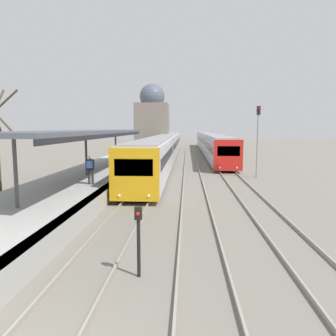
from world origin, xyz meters
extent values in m
cube|color=#4C515B|center=(-4.14, 17.76, 3.88)|extent=(4.00, 23.34, 0.20)
cube|color=black|center=(-2.18, 17.76, 3.66)|extent=(0.08, 23.34, 0.24)
cylinder|color=#47474C|center=(-4.14, 8.42, 2.33)|extent=(0.16, 0.16, 2.89)
cylinder|color=#47474C|center=(-4.14, 17.76, 2.33)|extent=(0.16, 0.16, 2.89)
cylinder|color=#47474C|center=(-4.14, 27.09, 2.33)|extent=(0.16, 0.16, 2.89)
cylinder|color=#2D2D33|center=(-2.88, 14.17, 1.31)|extent=(0.14, 0.14, 0.85)
cylinder|color=#2D2D33|center=(-2.68, 14.17, 1.31)|extent=(0.14, 0.14, 0.85)
cube|color=black|center=(-2.78, 14.17, 2.04)|extent=(0.40, 0.22, 0.60)
sphere|color=tan|center=(-2.78, 14.17, 2.44)|extent=(0.22, 0.22, 0.22)
cube|color=#334C8E|center=(-2.78, 13.97, 2.06)|extent=(0.30, 0.18, 0.40)
cube|color=gold|center=(0.00, 12.86, 1.68)|extent=(2.63, 0.70, 2.83)
cube|color=black|center=(0.00, 12.53, 2.08)|extent=(2.05, 0.04, 0.91)
sphere|color=#EFEACC|center=(-0.79, 12.52, 0.57)|extent=(0.16, 0.16, 0.16)
sphere|color=#EFEACC|center=(0.79, 12.52, 0.57)|extent=(0.16, 0.16, 0.16)
cube|color=silver|center=(0.00, 21.43, 1.68)|extent=(2.63, 16.45, 2.83)
cube|color=gray|center=(0.00, 21.43, 3.16)|extent=(2.31, 16.12, 0.12)
cube|color=black|center=(0.00, 21.43, 2.00)|extent=(2.65, 15.13, 0.74)
cylinder|color=black|center=(-1.12, 16.09, 0.35)|extent=(0.12, 0.70, 0.70)
cylinder|color=black|center=(1.12, 16.09, 0.35)|extent=(0.12, 0.70, 0.70)
cylinder|color=black|center=(-1.12, 26.78, 0.35)|extent=(0.12, 0.70, 0.70)
cylinder|color=black|center=(1.12, 26.78, 0.35)|extent=(0.12, 0.70, 0.70)
cube|color=silver|center=(0.00, 38.23, 1.68)|extent=(2.63, 16.45, 2.83)
cube|color=gray|center=(0.00, 38.23, 3.16)|extent=(2.31, 16.12, 0.12)
cube|color=black|center=(0.00, 38.23, 2.00)|extent=(2.65, 15.13, 0.74)
cylinder|color=black|center=(-1.12, 32.88, 0.35)|extent=(0.12, 0.70, 0.70)
cylinder|color=black|center=(1.12, 32.88, 0.35)|extent=(0.12, 0.70, 0.70)
cylinder|color=black|center=(-1.12, 43.57, 0.35)|extent=(0.12, 0.70, 0.70)
cylinder|color=black|center=(1.12, 43.57, 0.35)|extent=(0.12, 0.70, 0.70)
cube|color=silver|center=(0.00, 55.03, 1.68)|extent=(2.63, 16.45, 2.83)
cube|color=gray|center=(0.00, 55.03, 3.16)|extent=(2.31, 16.12, 0.12)
cube|color=black|center=(0.00, 55.03, 2.00)|extent=(2.65, 15.13, 0.74)
cylinder|color=black|center=(-1.12, 49.68, 0.35)|extent=(0.12, 0.70, 0.70)
cylinder|color=black|center=(1.12, 49.68, 0.35)|extent=(0.12, 0.70, 0.70)
cylinder|color=black|center=(-1.12, 60.37, 0.35)|extent=(0.12, 0.70, 0.70)
cylinder|color=black|center=(1.12, 60.37, 0.35)|extent=(0.12, 0.70, 0.70)
cube|color=red|center=(6.53, 25.66, 1.68)|extent=(2.61, 0.70, 2.82)
cube|color=black|center=(6.53, 25.33, 2.07)|extent=(2.03, 0.04, 0.90)
sphere|color=#EFEACC|center=(5.75, 25.32, 0.57)|extent=(0.16, 0.16, 0.16)
sphere|color=#EFEACC|center=(7.31, 25.32, 0.57)|extent=(0.16, 0.16, 0.16)
cube|color=#A8ADB7|center=(6.53, 34.14, 1.68)|extent=(2.61, 16.26, 2.82)
cube|color=gray|center=(6.53, 34.14, 3.15)|extent=(2.29, 15.93, 0.12)
cube|color=black|center=(6.53, 34.14, 1.99)|extent=(2.63, 14.96, 0.73)
cylinder|color=black|center=(5.42, 28.86, 0.35)|extent=(0.12, 0.70, 0.70)
cylinder|color=black|center=(7.64, 28.86, 0.35)|extent=(0.12, 0.70, 0.70)
cylinder|color=black|center=(5.42, 39.43, 0.35)|extent=(0.12, 0.70, 0.70)
cylinder|color=black|center=(7.64, 39.43, 0.35)|extent=(0.12, 0.70, 0.70)
cube|color=#A8ADB7|center=(6.53, 50.75, 1.68)|extent=(2.61, 16.26, 2.82)
cube|color=gray|center=(6.53, 50.75, 3.15)|extent=(2.29, 15.93, 0.12)
cube|color=black|center=(6.53, 50.75, 1.99)|extent=(2.63, 14.96, 0.73)
cylinder|color=black|center=(5.42, 45.47, 0.35)|extent=(0.12, 0.70, 0.70)
cylinder|color=black|center=(7.64, 45.47, 0.35)|extent=(0.12, 0.70, 0.70)
cylinder|color=black|center=(5.42, 56.03, 0.35)|extent=(0.12, 0.70, 0.70)
cylinder|color=black|center=(7.64, 56.03, 0.35)|extent=(0.12, 0.70, 0.70)
cube|color=#A8ADB7|center=(6.53, 67.36, 1.68)|extent=(2.61, 16.26, 2.82)
cube|color=gray|center=(6.53, 67.36, 3.15)|extent=(2.29, 15.93, 0.12)
cube|color=black|center=(6.53, 67.36, 1.99)|extent=(2.63, 14.96, 0.73)
cylinder|color=black|center=(5.42, 62.07, 0.35)|extent=(0.12, 0.70, 0.70)
cylinder|color=black|center=(7.64, 62.07, 0.35)|extent=(0.12, 0.70, 0.70)
cylinder|color=black|center=(5.42, 72.64, 0.35)|extent=(0.12, 0.70, 0.70)
cylinder|color=black|center=(7.64, 72.64, 0.35)|extent=(0.12, 0.70, 0.70)
cylinder|color=black|center=(1.47, 4.35, 0.82)|extent=(0.10, 0.10, 1.64)
cube|color=black|center=(1.47, 4.35, 1.82)|extent=(0.20, 0.14, 0.36)
sphere|color=red|center=(1.47, 4.26, 1.82)|extent=(0.11, 0.11, 0.11)
cylinder|color=gray|center=(8.60, 23.13, 2.96)|extent=(0.14, 0.14, 5.91)
cube|color=black|center=(8.60, 23.13, 5.56)|extent=(0.28, 0.20, 0.70)
sphere|color=red|center=(8.60, 23.01, 5.70)|extent=(0.14, 0.14, 0.14)
cube|color=slate|center=(-2.84, 48.76, 4.02)|extent=(5.24, 5.24, 8.03)
sphere|color=#4C5666|center=(-2.84, 48.76, 9.14)|extent=(4.03, 4.03, 4.03)
camera|label=1|loc=(2.79, -4.32, 4.14)|focal=35.00mm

